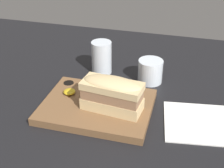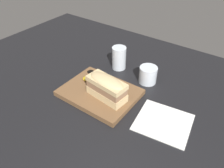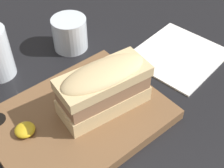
{
  "view_description": "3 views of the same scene",
  "coord_description": "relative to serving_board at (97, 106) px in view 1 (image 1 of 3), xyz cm",
  "views": [
    {
      "loc": [
        19.32,
        -78.07,
        56.66
      ],
      "look_at": [
        -1.01,
        -3.2,
        10.34
      ],
      "focal_mm": 50.0,
      "sensor_mm": 36.0,
      "label": 1
    },
    {
      "loc": [
        42.73,
        -62.43,
        64.9
      ],
      "look_at": [
        1.83,
        -5.59,
        11.14
      ],
      "focal_mm": 35.0,
      "sensor_mm": 36.0,
      "label": 2
    },
    {
      "loc": [
        -24.83,
        -38.78,
        49.99
      ],
      "look_at": [
        1.96,
        -6.87,
        9.13
      ],
      "focal_mm": 50.0,
      "sensor_mm": 36.0,
      "label": 3
    }
  ],
  "objects": [
    {
      "name": "serving_board",
      "position": [
        0.0,
        0.0,
        0.0
      ],
      "size": [
        32.2,
        24.67,
        2.38
      ],
      "color": "brown",
      "rests_on": "dining_table"
    },
    {
      "name": "sandwich",
      "position": [
        5.26,
        -1.49,
        6.54
      ],
      "size": [
        17.85,
        9.27,
        10.0
      ],
      "rotation": [
        0.0,
        0.0,
        -0.11
      ],
      "color": "#DBBC84",
      "rests_on": "serving_board"
    },
    {
      "name": "water_glass",
      "position": [
        -5.42,
        23.0,
        3.92
      ],
      "size": [
        7.17,
        7.17,
        11.74
      ],
      "color": "silver",
      "rests_on": "dining_table"
    },
    {
      "name": "wine_glass",
      "position": [
        12.56,
        20.89,
        2.42
      ],
      "size": [
        8.39,
        8.39,
        7.96
      ],
      "color": "silver",
      "rests_on": "dining_table"
    },
    {
      "name": "dining_table",
      "position": [
        5.11,
        5.35,
        -2.17
      ],
      "size": [
        181.97,
        120.13,
        2.0
      ],
      "color": "black",
      "rests_on": "ground"
    },
    {
      "name": "napkin",
      "position": [
        30.27,
        1.21,
        -0.97
      ],
      "size": [
        22.63,
        21.22,
        0.4
      ],
      "rotation": [
        0.0,
        0.0,
        0.14
      ],
      "color": "white",
      "rests_on": "dining_table"
    },
    {
      "name": "mustard_dollop",
      "position": [
        -9.77,
        2.72,
        1.9
      ],
      "size": [
        3.71,
        3.71,
        1.49
      ],
      "color": "gold",
      "rests_on": "serving_board"
    }
  ]
}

